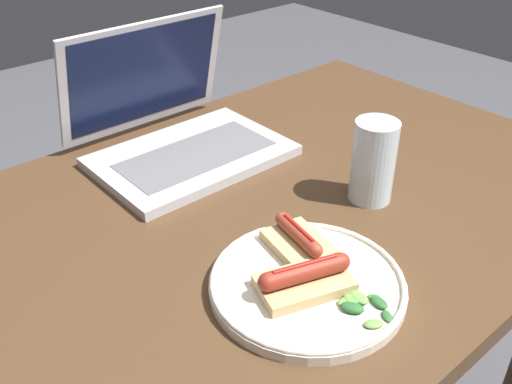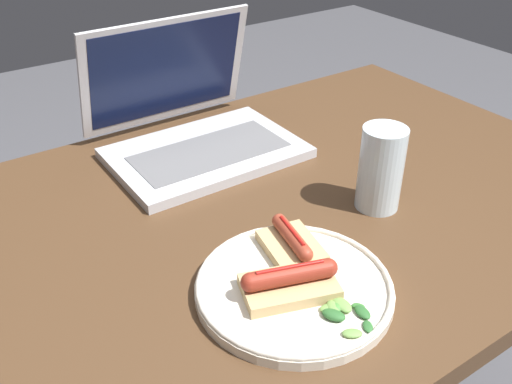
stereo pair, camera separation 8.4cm
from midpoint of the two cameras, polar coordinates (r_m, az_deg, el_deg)
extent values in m
cube|color=#4C331E|center=(0.94, 4.85, -1.90)|extent=(1.17, 0.78, 0.04)
cylinder|color=#4C331E|center=(1.62, 11.51, -1.98)|extent=(0.05, 0.05, 0.69)
cube|color=#B7B7BC|center=(1.05, -2.76, 3.87)|extent=(0.34, 0.23, 0.02)
cube|color=slate|center=(1.04, -2.37, 4.03)|extent=(0.28, 0.13, 0.00)
cube|color=#B7B7BC|center=(1.12, -6.85, 11.90)|extent=(0.34, 0.06, 0.21)
cube|color=#0C1433|center=(1.12, -6.75, 11.90)|extent=(0.31, 0.05, 0.19)
cylinder|color=silver|center=(0.76, 7.04, -9.72)|extent=(0.26, 0.26, 0.01)
torus|color=silver|center=(0.75, 7.09, -9.19)|extent=(0.26, 0.26, 0.01)
cube|color=tan|center=(0.80, 6.59, -5.59)|extent=(0.09, 0.11, 0.01)
cylinder|color=#9E3D28|center=(0.79, 6.66, -4.59)|extent=(0.04, 0.09, 0.02)
sphere|color=#9E3D28|center=(0.82, 5.27, -2.97)|extent=(0.02, 0.02, 0.02)
sphere|color=#9E3D28|center=(0.76, 8.17, -6.32)|extent=(0.02, 0.02, 0.02)
cylinder|color=red|center=(0.78, 6.71, -3.98)|extent=(0.02, 0.07, 0.01)
cube|color=tan|center=(0.73, 6.68, -9.56)|extent=(0.14, 0.10, 0.02)
cylinder|color=maroon|center=(0.72, 6.78, -8.36)|extent=(0.11, 0.06, 0.02)
sphere|color=maroon|center=(0.71, 2.85, -9.15)|extent=(0.02, 0.02, 0.02)
sphere|color=maroon|center=(0.74, 10.52, -7.57)|extent=(0.02, 0.02, 0.02)
cylinder|color=red|center=(0.71, 6.84, -7.61)|extent=(0.08, 0.03, 0.01)
ellipsoid|color=#709E4C|center=(0.70, 13.14, -13.75)|extent=(0.03, 0.03, 0.01)
ellipsoid|color=#709E4C|center=(0.72, 10.72, -11.46)|extent=(0.03, 0.02, 0.01)
ellipsoid|color=#709E4C|center=(0.73, 11.92, -11.09)|extent=(0.02, 0.03, 0.01)
ellipsoid|color=#2D662D|center=(0.71, 14.57, -13.03)|extent=(0.02, 0.02, 0.00)
ellipsoid|color=#2D662D|center=(0.71, 11.22, -12.12)|extent=(0.03, 0.03, 0.01)
ellipsoid|color=#2D662D|center=(0.72, 13.97, -11.71)|extent=(0.02, 0.03, 0.01)
ellipsoid|color=#4C8E3D|center=(0.72, 11.56, -11.29)|extent=(0.03, 0.02, 0.01)
ellipsoid|color=#387A33|center=(0.73, 13.54, -11.19)|extent=(0.02, 0.02, 0.01)
ellipsoid|color=#709E4C|center=(0.72, 11.09, -11.41)|extent=(0.03, 0.03, 0.01)
cylinder|color=silver|center=(0.91, 14.98, 2.20)|extent=(0.07, 0.07, 0.14)
camera|label=1|loc=(0.04, -87.14, 1.81)|focal=40.00mm
camera|label=2|loc=(0.04, 92.86, -1.81)|focal=40.00mm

